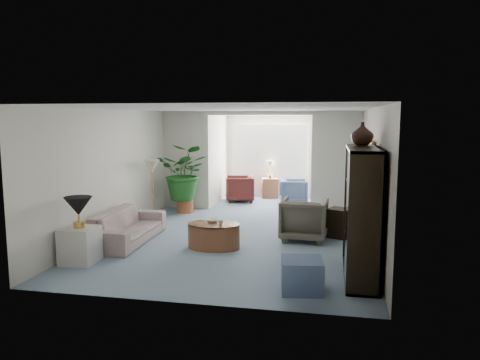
% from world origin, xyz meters
% --- Properties ---
extents(floor, '(6.00, 6.00, 0.00)m').
position_xyz_m(floor, '(0.00, 0.00, 0.00)').
color(floor, gray).
rests_on(floor, ground).
extents(sunroom_floor, '(2.60, 2.60, 0.00)m').
position_xyz_m(sunroom_floor, '(0.00, 4.10, 0.00)').
color(sunroom_floor, gray).
rests_on(sunroom_floor, ground).
extents(back_pier_left, '(1.20, 0.12, 2.50)m').
position_xyz_m(back_pier_left, '(-1.90, 3.00, 1.25)').
color(back_pier_left, silver).
rests_on(back_pier_left, ground).
extents(back_pier_right, '(1.20, 0.12, 2.50)m').
position_xyz_m(back_pier_right, '(1.90, 3.00, 1.25)').
color(back_pier_right, silver).
rests_on(back_pier_right, ground).
extents(back_header, '(2.60, 0.12, 0.10)m').
position_xyz_m(back_header, '(0.00, 3.00, 2.45)').
color(back_header, silver).
rests_on(back_header, back_pier_left).
extents(window_pane, '(2.20, 0.02, 1.50)m').
position_xyz_m(window_pane, '(0.00, 5.18, 1.40)').
color(window_pane, white).
extents(window_blinds, '(2.20, 0.02, 1.50)m').
position_xyz_m(window_blinds, '(0.00, 5.15, 1.40)').
color(window_blinds, white).
extents(framed_picture, '(0.04, 0.50, 0.40)m').
position_xyz_m(framed_picture, '(2.46, -0.10, 1.70)').
color(framed_picture, '#AEA58B').
extents(sofa, '(0.85, 2.08, 0.60)m').
position_xyz_m(sofa, '(-1.96, -0.40, 0.30)').
color(sofa, '#B4AA98').
rests_on(sofa, ground).
extents(end_table, '(0.54, 0.54, 0.58)m').
position_xyz_m(end_table, '(-2.16, -1.75, 0.29)').
color(end_table, beige).
rests_on(end_table, ground).
extents(table_lamp, '(0.44, 0.44, 0.30)m').
position_xyz_m(table_lamp, '(-2.16, -1.75, 0.93)').
color(table_lamp, black).
rests_on(table_lamp, end_table).
extents(floor_lamp, '(0.36, 0.36, 0.28)m').
position_xyz_m(floor_lamp, '(-2.19, 1.44, 1.25)').
color(floor_lamp, beige).
rests_on(floor_lamp, ground).
extents(coffee_table, '(1.03, 1.03, 0.45)m').
position_xyz_m(coffee_table, '(-0.26, -0.49, 0.23)').
color(coffee_table, brown).
rests_on(coffee_table, ground).
extents(coffee_bowl, '(0.25, 0.25, 0.06)m').
position_xyz_m(coffee_bowl, '(-0.31, -0.39, 0.48)').
color(coffee_bowl, white).
rests_on(coffee_bowl, coffee_table).
extents(coffee_cup, '(0.10, 0.10, 0.09)m').
position_xyz_m(coffee_cup, '(-0.11, -0.59, 0.49)').
color(coffee_cup, beige).
rests_on(coffee_cup, coffee_table).
extents(wingback_chair, '(0.91, 0.93, 0.80)m').
position_xyz_m(wingback_chair, '(1.29, 0.41, 0.40)').
color(wingback_chair, '#676051').
rests_on(wingback_chair, ground).
extents(side_table_dark, '(0.59, 0.54, 0.57)m').
position_xyz_m(side_table_dark, '(1.99, 0.71, 0.29)').
color(side_table_dark, black).
rests_on(side_table_dark, ground).
extents(entertainment_cabinet, '(0.46, 1.72, 1.91)m').
position_xyz_m(entertainment_cabinet, '(2.23, -1.52, 0.95)').
color(entertainment_cabinet, black).
rests_on(entertainment_cabinet, ground).
extents(cabinet_urn, '(0.34, 0.34, 0.35)m').
position_xyz_m(cabinet_urn, '(2.23, -1.02, 2.09)').
color(cabinet_urn, black).
rests_on(cabinet_urn, entertainment_cabinet).
extents(ottoman, '(0.61, 0.61, 0.44)m').
position_xyz_m(ottoman, '(1.42, -2.28, 0.22)').
color(ottoman, slate).
rests_on(ottoman, ground).
extents(plant_pot, '(0.40, 0.40, 0.32)m').
position_xyz_m(plant_pot, '(-1.75, 2.43, 0.16)').
color(plant_pot, '#AA5931').
rests_on(plant_pot, ground).
extents(house_plant, '(1.24, 1.07, 1.38)m').
position_xyz_m(house_plant, '(-1.75, 2.43, 1.01)').
color(house_plant, '#1F591E').
rests_on(house_plant, plant_pot).
extents(sunroom_chair_blue, '(0.84, 0.83, 0.66)m').
position_xyz_m(sunroom_chair_blue, '(0.78, 4.23, 0.33)').
color(sunroom_chair_blue, slate).
rests_on(sunroom_chair_blue, ground).
extents(sunroom_chair_maroon, '(0.92, 0.90, 0.72)m').
position_xyz_m(sunroom_chair_maroon, '(-0.72, 4.23, 0.36)').
color(sunroom_chair_maroon, maroon).
rests_on(sunroom_chair_maroon, ground).
extents(sunroom_table, '(0.53, 0.45, 0.58)m').
position_xyz_m(sunroom_table, '(0.03, 4.98, 0.29)').
color(sunroom_table, brown).
rests_on(sunroom_table, ground).
extents(shelf_clutter, '(0.30, 0.99, 0.61)m').
position_xyz_m(shelf_clutter, '(2.18, -1.70, 0.79)').
color(shelf_clutter, '#3F3E3B').
rests_on(shelf_clutter, entertainment_cabinet).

